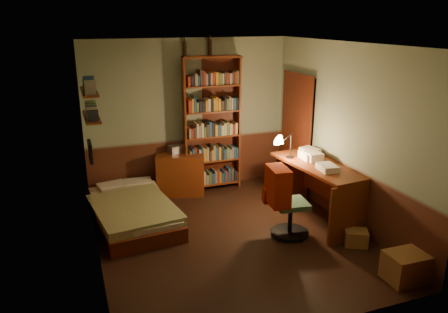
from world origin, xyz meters
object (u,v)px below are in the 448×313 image
object	(u,v)px
cardboard_box_b	(356,238)
bookshelf	(212,125)
desk_lamp	(291,139)
office_chair	(291,198)
cardboard_box_a	(406,267)
dresser	(180,174)
mini_stereo	(176,149)
desk	(317,191)
bed	(132,204)

from	to	relation	value
cardboard_box_b	bookshelf	bearing A→B (deg)	113.53
desk_lamp	office_chair	size ratio (longest dim) A/B	0.54
desk_lamp	office_chair	bearing A→B (deg)	-110.53
cardboard_box_a	dresser	bearing A→B (deg)	117.40
dresser	office_chair	bearing A→B (deg)	-47.25
mini_stereo	bookshelf	bearing A→B (deg)	-16.66
bookshelf	desk_lamp	xyz separation A→B (m)	(0.82, -1.30, 0.00)
mini_stereo	desk	world-z (taller)	desk
bed	desk	xyz separation A→B (m)	(2.63, -0.83, 0.15)
bookshelf	cardboard_box_a	size ratio (longest dim) A/B	5.13
desk	cardboard_box_b	world-z (taller)	desk
bookshelf	desk	xyz separation A→B (m)	(1.08, -1.71, -0.73)
dresser	cardboard_box_b	distance (m)	3.09
desk	dresser	bearing A→B (deg)	129.57
office_chair	cardboard_box_a	distance (m)	1.66
dresser	desk_lamp	bearing A→B (deg)	-25.61
mini_stereo	office_chair	distance (m)	2.38
cardboard_box_a	mini_stereo	bearing A→B (deg)	116.87
dresser	desk	distance (m)	2.34
mini_stereo	dresser	bearing A→B (deg)	-92.22
bookshelf	dresser	bearing A→B (deg)	-164.75
desk	bookshelf	bearing A→B (deg)	115.79
mini_stereo	desk	size ratio (longest dim) A/B	0.15
bookshelf	desk_lamp	world-z (taller)	bookshelf
dresser	cardboard_box_a	world-z (taller)	dresser
office_chair	cardboard_box_b	world-z (taller)	office_chair
desk	cardboard_box_a	bearing A→B (deg)	-93.51
dresser	bookshelf	distance (m)	1.01
desk_lamp	office_chair	xyz separation A→B (m)	(-0.38, -0.77, -0.61)
bed	cardboard_box_a	bearing A→B (deg)	-49.02
mini_stereo	cardboard_box_b	size ratio (longest dim) A/B	0.83
mini_stereo	cardboard_box_b	world-z (taller)	mini_stereo
office_chair	cardboard_box_b	bearing A→B (deg)	-31.65
desk	cardboard_box_b	bearing A→B (deg)	-92.38
mini_stereo	bed	bearing A→B (deg)	-148.08
cardboard_box_a	cardboard_box_b	world-z (taller)	cardboard_box_a
cardboard_box_b	mini_stereo	bearing A→B (deg)	123.63
desk	office_chair	bearing A→B (deg)	-157.20
dresser	desk	world-z (taller)	desk
desk_lamp	dresser	bearing A→B (deg)	145.32
bookshelf	desk_lamp	bearing A→B (deg)	-50.40
bed	dresser	xyz separation A→B (m)	(0.95, 0.79, 0.07)
dresser	cardboard_box_a	size ratio (longest dim) A/B	1.76
dresser	desk_lamp	distance (m)	2.04
office_chair	cardboard_box_a	size ratio (longest dim) A/B	2.45
bed	bookshelf	distance (m)	1.99
bookshelf	cardboard_box_a	distance (m)	3.83
mini_stereo	cardboard_box_b	xyz separation A→B (m)	(1.77, -2.66, -0.67)
office_chair	desk_lamp	bearing A→B (deg)	70.72
desk_lamp	cardboard_box_b	xyz separation A→B (m)	(0.32, -1.32, -1.06)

